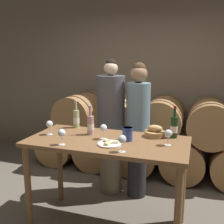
# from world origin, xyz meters

# --- Properties ---
(stone_wall_back) EXTENTS (10.00, 0.12, 3.20)m
(stone_wall_back) POSITION_xyz_m (0.00, 2.09, 1.60)
(stone_wall_back) COLOR #7F705B
(stone_wall_back) RESTS_ON ground_plane
(barrel_stack) EXTENTS (3.31, 0.88, 1.18)m
(barrel_stack) POSITION_xyz_m (0.00, 1.53, 0.55)
(barrel_stack) COLOR #9E7042
(barrel_stack) RESTS_ON ground_plane
(tasting_table) EXTENTS (1.58, 0.75, 0.96)m
(tasting_table) POSITION_xyz_m (0.00, 0.00, 0.82)
(tasting_table) COLOR brown
(tasting_table) RESTS_ON ground_plane
(person_left) EXTENTS (0.35, 0.35, 1.74)m
(person_left) POSITION_xyz_m (-0.21, 0.73, 0.88)
(person_left) COLOR #756651
(person_left) RESTS_ON ground_plane
(person_right) EXTENTS (0.29, 0.29, 1.70)m
(person_right) POSITION_xyz_m (0.14, 0.73, 0.89)
(person_right) COLOR #232326
(person_right) RESTS_ON ground_plane
(wine_bottle_red) EXTENTS (0.07, 0.07, 0.33)m
(wine_bottle_red) POSITION_xyz_m (0.61, 0.28, 1.07)
(wine_bottle_red) COLOR #193819
(wine_bottle_red) RESTS_ON tasting_table
(wine_bottle_white) EXTENTS (0.07, 0.07, 0.32)m
(wine_bottle_white) POSITION_xyz_m (-0.49, 0.32, 1.06)
(wine_bottle_white) COLOR #ADBC7F
(wine_bottle_white) RESTS_ON tasting_table
(wine_bottle_rose) EXTENTS (0.07, 0.07, 0.31)m
(wine_bottle_rose) POSITION_xyz_m (-0.23, 0.12, 1.06)
(wine_bottle_rose) COLOR #BC8E93
(wine_bottle_rose) RESTS_ON tasting_table
(blue_crock) EXTENTS (0.11, 0.11, 0.13)m
(blue_crock) POSITION_xyz_m (0.20, 0.04, 1.03)
(blue_crock) COLOR navy
(blue_crock) RESTS_ON tasting_table
(bread_basket) EXTENTS (0.21, 0.21, 0.12)m
(bread_basket) POSITION_xyz_m (0.43, 0.26, 1.00)
(bread_basket) COLOR #A87F4C
(bread_basket) RESTS_ON tasting_table
(cheese_plate) EXTENTS (0.22, 0.22, 0.04)m
(cheese_plate) POSITION_xyz_m (0.07, -0.13, 0.97)
(cheese_plate) COLOR white
(cheese_plate) RESTS_ON tasting_table
(wine_glass_far_left) EXTENTS (0.07, 0.07, 0.15)m
(wine_glass_far_left) POSITION_xyz_m (-0.63, -0.02, 1.06)
(wine_glass_far_left) COLOR white
(wine_glass_far_left) RESTS_ON tasting_table
(wine_glass_left) EXTENTS (0.07, 0.07, 0.15)m
(wine_glass_left) POSITION_xyz_m (-0.35, -0.28, 1.06)
(wine_glass_left) COLOR white
(wine_glass_left) RESTS_ON tasting_table
(wine_glass_center) EXTENTS (0.07, 0.07, 0.15)m
(wine_glass_center) POSITION_xyz_m (-0.04, 0.01, 1.06)
(wine_glass_center) COLOR white
(wine_glass_center) RESTS_ON tasting_table
(wine_glass_right) EXTENTS (0.07, 0.07, 0.15)m
(wine_glass_right) POSITION_xyz_m (0.23, -0.28, 1.06)
(wine_glass_right) COLOR white
(wine_glass_right) RESTS_ON tasting_table
(wine_glass_far_right) EXTENTS (0.07, 0.07, 0.15)m
(wine_glass_far_right) POSITION_xyz_m (0.59, 0.02, 1.06)
(wine_glass_far_right) COLOR white
(wine_glass_far_right) RESTS_ON tasting_table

